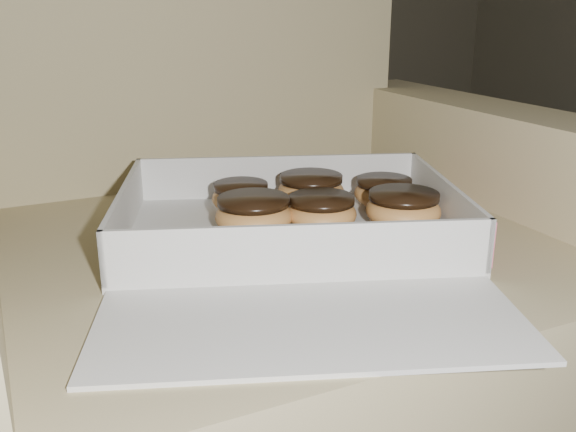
{
  "coord_description": "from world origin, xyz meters",
  "views": [
    {
      "loc": [
        -0.06,
        -0.11,
        0.71
      ],
      "look_at": [
        0.27,
        0.6,
        0.44
      ],
      "focal_mm": 40.0,
      "sensor_mm": 36.0,
      "label": 1
    }
  ],
  "objects": [
    {
      "name": "crumb_b",
      "position": [
        0.32,
        0.43,
        0.43
      ],
      "size": [
        0.01,
        0.01,
        0.0
      ],
      "primitive_type": "ellipsoid",
      "color": "black",
      "rests_on": "bakery_box"
    },
    {
      "name": "bakery_box",
      "position": [
        0.26,
        0.56,
        0.43
      ],
      "size": [
        0.56,
        0.6,
        0.07
      ],
      "rotation": [
        0.0,
        0.0,
        -0.35
      ],
      "color": "silver",
      "rests_on": "armchair"
    },
    {
      "name": "donut_b",
      "position": [
        0.44,
        0.63,
        0.45
      ],
      "size": [
        0.08,
        0.08,
        0.04
      ],
      "color": "#DB9D4C",
      "rests_on": "bakery_box"
    },
    {
      "name": "donut_d",
      "position": [
        0.23,
        0.61,
        0.45
      ],
      "size": [
        0.1,
        0.1,
        0.05
      ],
      "color": "#DB9D4C",
      "rests_on": "bakery_box"
    },
    {
      "name": "donut_c",
      "position": [
        0.32,
        0.58,
        0.45
      ],
      "size": [
        0.09,
        0.09,
        0.05
      ],
      "color": "#DB9D4C",
      "rests_on": "bakery_box"
    },
    {
      "name": "crumb_d",
      "position": [
        0.27,
        0.55,
        0.43
      ],
      "size": [
        0.01,
        0.01,
        0.0
      ],
      "primitive_type": "ellipsoid",
      "color": "black",
      "rests_on": "bakery_box"
    },
    {
      "name": "armchair",
      "position": [
        0.26,
        0.67,
        0.29
      ],
      "size": [
        0.89,
        0.75,
        0.93
      ],
      "color": "#93855E",
      "rests_on": "floor"
    },
    {
      "name": "donut_f",
      "position": [
        0.41,
        0.54,
        0.45
      ],
      "size": [
        0.1,
        0.1,
        0.05
      ],
      "color": "#DB9D4C",
      "rests_on": "bakery_box"
    },
    {
      "name": "crumb_a",
      "position": [
        0.25,
        0.51,
        0.43
      ],
      "size": [
        0.01,
        0.01,
        0.0
      ],
      "primitive_type": "ellipsoid",
      "color": "black",
      "rests_on": "bakery_box"
    },
    {
      "name": "crumb_c",
      "position": [
        0.42,
        0.44,
        0.43
      ],
      "size": [
        0.01,
        0.01,
        0.0
      ],
      "primitive_type": "ellipsoid",
      "color": "black",
      "rests_on": "bakery_box"
    },
    {
      "name": "donut_e",
      "position": [
        0.35,
        0.67,
        0.45
      ],
      "size": [
        0.1,
        0.1,
        0.05
      ],
      "color": "#DB9D4C",
      "rests_on": "bakery_box"
    },
    {
      "name": "donut_a",
      "position": [
        0.25,
        0.7,
        0.45
      ],
      "size": [
        0.08,
        0.08,
        0.04
      ],
      "color": "#DB9D4C",
      "rests_on": "bakery_box"
    },
    {
      "name": "crumb_e",
      "position": [
        0.36,
        0.52,
        0.43
      ],
      "size": [
        0.01,
        0.01,
        0.0
      ],
      "primitive_type": "ellipsoid",
      "color": "black",
      "rests_on": "bakery_box"
    }
  ]
}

